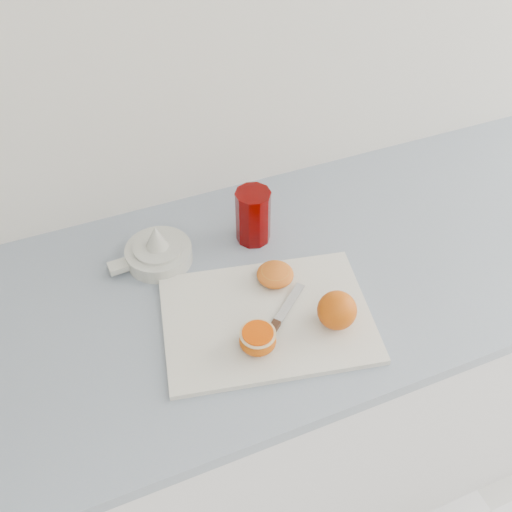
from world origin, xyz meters
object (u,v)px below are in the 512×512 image
(counter, at_px, (238,405))
(citrus_juicer, at_px, (158,252))
(half_orange, at_px, (258,339))
(cutting_board, at_px, (267,318))
(red_tumbler, at_px, (253,218))

(counter, bearing_deg, citrus_juicer, 131.93)
(counter, bearing_deg, half_orange, -94.42)
(cutting_board, bearing_deg, counter, 106.44)
(half_orange, xyz_separation_m, citrus_juicer, (-0.10, 0.28, -0.01))
(citrus_juicer, height_order, red_tumbler, red_tumbler)
(counter, relative_size, cutting_board, 6.11)
(citrus_juicer, xyz_separation_m, red_tumbler, (0.20, -0.01, 0.03))
(citrus_juicer, distance_m, red_tumbler, 0.21)
(half_orange, height_order, citrus_juicer, citrus_juicer)
(counter, height_order, half_orange, half_orange)
(counter, xyz_separation_m, citrus_juicer, (-0.11, 0.13, 0.47))
(half_orange, relative_size, citrus_juicer, 0.38)
(counter, bearing_deg, red_tumbler, 52.39)
(half_orange, bearing_deg, citrus_juicer, 109.76)
(cutting_board, distance_m, half_orange, 0.08)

